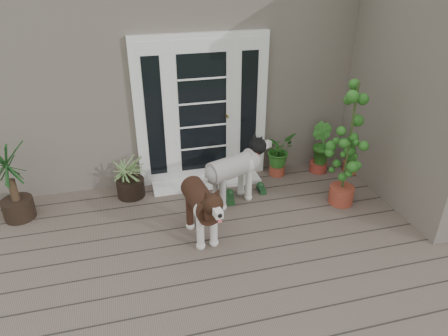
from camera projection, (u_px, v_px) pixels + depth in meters
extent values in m
cube|color=#6B5B4C|center=(264.00, 274.00, 4.51)|extent=(6.20, 4.60, 0.12)
cube|color=#665E54|center=(189.00, 54.00, 7.44)|extent=(7.40, 4.00, 3.10)
cube|color=#665E54|center=(448.00, 93.00, 5.40)|extent=(1.60, 2.40, 3.10)
cube|color=white|center=(202.00, 111.00, 5.81)|extent=(1.90, 0.14, 2.15)
cube|color=white|center=(207.00, 182.00, 6.14)|extent=(1.60, 0.40, 0.05)
imported|color=#1C631C|center=(278.00, 157.00, 6.25)|extent=(0.67, 0.67, 0.61)
imported|color=#1F5618|center=(320.00, 155.00, 6.36)|extent=(0.46, 0.46, 0.58)
imported|color=#1D4E16|center=(354.00, 157.00, 6.38)|extent=(0.35, 0.35, 0.48)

